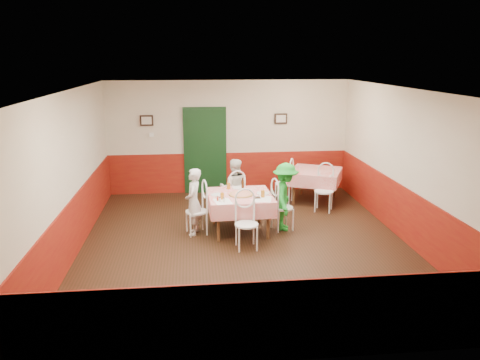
{
  "coord_description": "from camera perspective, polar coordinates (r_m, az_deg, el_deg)",
  "views": [
    {
      "loc": [
        -0.94,
        -8.03,
        3.34
      ],
      "look_at": [
        -0.03,
        0.61,
        1.05
      ],
      "focal_mm": 35.0,
      "sensor_mm": 36.0,
      "label": 1
    }
  ],
  "objects": [
    {
      "name": "main_table",
      "position": [
        9.17,
        0.0,
        -4.08
      ],
      "size": [
        1.26,
        1.26,
        0.77
      ],
      "primitive_type": "cube",
      "rotation": [
        0.0,
        0.0,
        0.03
      ],
      "color": "red",
      "rests_on": "ground"
    },
    {
      "name": "picture_left",
      "position": [
        11.62,
        -11.32,
        7.13
      ],
      "size": [
        0.32,
        0.03,
        0.26
      ],
      "primitive_type": "cube",
      "color": "black",
      "rests_on": "back_wall"
    },
    {
      "name": "wainscot_left",
      "position": [
        8.76,
        -19.27,
        -5.02
      ],
      "size": [
        0.03,
        7.0,
        1.0
      ],
      "primitive_type": "cube",
      "color": "maroon",
      "rests_on": "ground"
    },
    {
      "name": "floor",
      "position": [
        8.74,
        0.6,
        -7.68
      ],
      "size": [
        7.0,
        7.0,
        0.0
      ],
      "primitive_type": "plane",
      "color": "black",
      "rests_on": "ground"
    },
    {
      "name": "diner_left",
      "position": [
        9.02,
        -5.68,
        -2.66
      ],
      "size": [
        0.38,
        0.52,
        1.3
      ],
      "primitive_type": "imported",
      "rotation": [
        0.0,
        0.0,
        -1.72
      ],
      "color": "gray",
      "rests_on": "ground"
    },
    {
      "name": "glass_c",
      "position": [
        9.42,
        -1.4,
        -0.73
      ],
      "size": [
        0.07,
        0.07,
        0.13
      ],
      "primitive_type": "cylinder",
      "rotation": [
        0.0,
        0.0,
        0.03
      ],
      "color": "#BF7219",
      "rests_on": "main_table"
    },
    {
      "name": "back_wall",
      "position": [
        11.73,
        -1.37,
        5.25
      ],
      "size": [
        6.0,
        0.1,
        2.8
      ],
      "primitive_type": "cube",
      "color": "beige",
      "rests_on": "ground"
    },
    {
      "name": "diner_far",
      "position": [
        9.95,
        -0.71,
        -1.0
      ],
      "size": [
        0.65,
        0.53,
        1.27
      ],
      "primitive_type": "imported",
      "rotation": [
        0.0,
        0.0,
        3.06
      ],
      "color": "gray",
      "rests_on": "ground"
    },
    {
      "name": "plate_right",
      "position": [
        9.12,
        2.8,
        -1.63
      ],
      "size": [
        0.26,
        0.26,
        0.01
      ],
      "primitive_type": "cylinder",
      "rotation": [
        0.0,
        0.0,
        0.03
      ],
      "color": "white",
      "rests_on": "main_table"
    },
    {
      "name": "glass_a",
      "position": [
        8.74,
        -2.19,
        -1.97
      ],
      "size": [
        0.07,
        0.07,
        0.12
      ],
      "primitive_type": "cylinder",
      "rotation": [
        0.0,
        0.0,
        0.03
      ],
      "color": "#BF7219",
      "rests_on": "main_table"
    },
    {
      "name": "beer_bottle",
      "position": [
        9.43,
        0.34,
        -0.46
      ],
      "size": [
        0.06,
        0.06,
        0.21
      ],
      "primitive_type": "cylinder",
      "rotation": [
        0.0,
        0.0,
        0.03
      ],
      "color": "#381C0A",
      "rests_on": "main_table"
    },
    {
      "name": "chair_left",
      "position": [
        9.08,
        -5.33,
        -3.85
      ],
      "size": [
        0.5,
        0.5,
        0.9
      ],
      "primitive_type": null,
      "rotation": [
        0.0,
        0.0,
        -1.35
      ],
      "color": "white",
      "rests_on": "ground"
    },
    {
      "name": "plate_far",
      "position": [
        9.48,
        -0.22,
        -0.96
      ],
      "size": [
        0.26,
        0.26,
        0.01
      ],
      "primitive_type": "cylinder",
      "rotation": [
        0.0,
        0.0,
        0.03
      ],
      "color": "white",
      "rests_on": "main_table"
    },
    {
      "name": "menu_left",
      "position": [
        8.63,
        -2.12,
        -2.62
      ],
      "size": [
        0.36,
        0.45,
        0.0
      ],
      "primitive_type": "cube",
      "rotation": [
        0.0,
        0.0,
        0.17
      ],
      "color": "white",
      "rests_on": "main_table"
    },
    {
      "name": "ceiling",
      "position": [
        8.1,
        0.65,
        10.95
      ],
      "size": [
        7.0,
        7.0,
        0.0
      ],
      "primitive_type": "plane",
      "color": "white",
      "rests_on": "back_wall"
    },
    {
      "name": "chair_second_a",
      "position": [
        11.06,
        5.39,
        -0.44
      ],
      "size": [
        0.56,
        0.56,
        0.9
      ],
      "primitive_type": null,
      "rotation": [
        0.0,
        0.0,
        -2.0
      ],
      "color": "white",
      "rests_on": "ground"
    },
    {
      "name": "left_wall",
      "position": [
        8.51,
        -19.88,
        0.7
      ],
      "size": [
        0.1,
        7.0,
        2.8
      ],
      "primitive_type": "cube",
      "color": "beige",
      "rests_on": "ground"
    },
    {
      "name": "front_wall",
      "position": [
        5.01,
        5.32,
        -8.07
      ],
      "size": [
        6.0,
        0.1,
        2.8
      ],
      "primitive_type": "cube",
      "color": "beige",
      "rests_on": "ground"
    },
    {
      "name": "door",
      "position": [
        11.71,
        -4.27,
        3.46
      ],
      "size": [
        0.96,
        0.06,
        2.1
      ],
      "primitive_type": "cube",
      "color": "black",
      "rests_on": "ground"
    },
    {
      "name": "right_wall",
      "position": [
        9.15,
        19.64,
        1.66
      ],
      "size": [
        0.1,
        7.0,
        2.8
      ],
      "primitive_type": "cube",
      "color": "beige",
      "rests_on": "ground"
    },
    {
      "name": "chair_second_b",
      "position": [
        10.53,
        10.19,
        -1.39
      ],
      "size": [
        0.56,
        0.56,
        0.9
      ],
      "primitive_type": null,
      "rotation": [
        0.0,
        0.0,
        -0.43
      ],
      "color": "white",
      "rests_on": "ground"
    },
    {
      "name": "chair_right",
      "position": [
        9.3,
        5.2,
        -3.39
      ],
      "size": [
        0.51,
        0.51,
        0.9
      ],
      "primitive_type": null,
      "rotation": [
        0.0,
        0.0,
        1.8
      ],
      "color": "white",
      "rests_on": "ground"
    },
    {
      "name": "shaker_c",
      "position": [
        8.66,
        -2.75,
        -2.27
      ],
      "size": [
        0.04,
        0.04,
        0.09
      ],
      "primitive_type": "cylinder",
      "rotation": [
        0.0,
        0.0,
        0.03
      ],
      "color": "#B23319",
      "rests_on": "main_table"
    },
    {
      "name": "picture_right",
      "position": [
        11.79,
        5.0,
        7.46
      ],
      "size": [
        0.32,
        0.03,
        0.26
      ],
      "primitive_type": "cube",
      "color": "black",
      "rests_on": "back_wall"
    },
    {
      "name": "diner_right",
      "position": [
        9.24,
        5.54,
        -2.05
      ],
      "size": [
        0.68,
        0.96,
        1.35
      ],
      "primitive_type": "imported",
      "rotation": [
        0.0,
        0.0,
        1.35
      ],
      "color": "gray",
      "rests_on": "ground"
    },
    {
      "name": "shaker_b",
      "position": [
        8.57,
        -1.98,
        -2.44
      ],
      "size": [
        0.04,
        0.04,
        0.09
      ],
      "primitive_type": "cylinder",
      "rotation": [
        0.0,
        0.0,
        0.03
      ],
      "color": "silver",
      "rests_on": "main_table"
    },
    {
      "name": "wallet",
      "position": [
        8.83,
        2.1,
        -2.15
      ],
      "size": [
        0.11,
        0.09,
        0.02
      ],
      "primitive_type": "cube",
      "rotation": [
        0.0,
        0.0,
        0.03
      ],
      "color": "black",
      "rests_on": "main_table"
    },
    {
      "name": "thermostat",
      "position": [
        11.66,
        -10.74,
        5.44
      ],
      "size": [
        0.1,
        0.03,
        0.1
      ],
      "primitive_type": "cube",
      "color": "white",
      "rests_on": "back_wall"
    },
    {
      "name": "wainscot_front",
      "position": [
        5.44,
        5.05,
        -16.78
      ],
      "size": [
        6.0,
        0.03,
        1.0
      ],
      "primitive_type": "cube",
      "color": "maroon",
      "rests_on": "ground"
    },
    {
      "name": "plate_left",
      "position": [
        9.03,
        -2.76,
        -1.8
      ],
      "size": [
        0.26,
        0.26,
        0.01
      ],
      "primitive_type": "cylinder",
      "rotation": [
        0.0,
        0.0,
        0.03
      ],
      "color": "white",
      "rests_on": "main_table"
    },
    {
      "name": "glass_b",
      "position": [
        8.87,
        2.8,
        -1.7
      ],
      "size": [
        0.08,
        0.08,
        0.13
      ],
      "primitive_type": "cylinder",
      "rotation": [
        0.0,
        0.0,
        0.03
      ],
      "color": "#BF7219",
      "rests_on": "main_table"
    },
    {
      "name": "pizza",
      "position": [
        9.01,
        0.11,
        -1.76
      ],
      "size": [
        0.46,
        0.46,
        0.03
      ],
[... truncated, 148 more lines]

